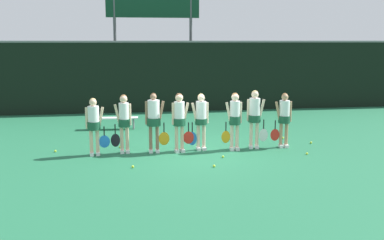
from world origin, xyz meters
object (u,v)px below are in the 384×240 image
scoreboard (153,15)px  player_5 (235,116)px  player_7 (284,116)px  tennis_ball_6 (182,138)px  player_2 (154,117)px  player_1 (124,119)px  player_6 (255,114)px  tennis_ball_3 (214,166)px  tennis_ball_1 (162,139)px  player_3 (179,117)px  tennis_ball_4 (133,167)px  tennis_ball_9 (223,157)px  tennis_ball_5 (311,143)px  player_4 (201,117)px  tennis_ball_2 (120,147)px  bench_courtside (113,119)px  tennis_ball_8 (55,151)px  tennis_ball_0 (307,154)px  tennis_ball_7 (283,138)px  player_0 (94,122)px

scoreboard → player_5: 9.96m
player_7 → tennis_ball_6: 3.48m
scoreboard → player_7: bearing=-69.9°
player_2 → player_7: bearing=1.0°
player_1 → player_6: player_6 is taller
tennis_ball_3 → player_6: bearing=49.0°
scoreboard → tennis_ball_1: scoreboard is taller
player_3 → tennis_ball_3: (0.68, -1.76, -1.01)m
tennis_ball_4 → player_7: bearing=19.0°
player_2 → tennis_ball_9: player_2 is taller
player_7 → tennis_ball_4: 5.03m
tennis_ball_1 → tennis_ball_5: (4.67, -1.26, 0.00)m
player_4 → tennis_ball_2: bearing=163.4°
scoreboard → tennis_ball_9: (1.19, -10.02, -4.45)m
player_7 → tennis_ball_5: player_7 is taller
tennis_ball_4 → tennis_ball_5: (5.72, 1.92, -0.00)m
player_5 → player_3: bearing=-177.4°
player_6 → bench_courtside: bearing=150.9°
player_3 → tennis_ball_8: 3.82m
player_1 → tennis_ball_0: (5.22, -1.06, -0.98)m
bench_courtside → tennis_ball_4: (0.59, -5.35, -0.35)m
player_7 → tennis_ball_7: 1.54m
player_0 → tennis_ball_8: size_ratio=24.68×
player_1 → player_3: 1.62m
player_7 → tennis_ball_9: bearing=-150.9°
player_0 → player_4: player_4 is taller
player_6 → tennis_ball_0: (1.28, -1.03, -1.03)m
bench_courtside → player_5: 5.36m
tennis_ball_6 → tennis_ball_7: tennis_ball_7 is taller
player_1 → player_3: player_3 is taller
player_0 → tennis_ball_6: 3.37m
player_0 → player_7: size_ratio=0.98×
player_1 → tennis_ball_6: 2.64m
tennis_ball_7 → tennis_ball_8: size_ratio=1.01×
player_1 → tennis_ball_5: (5.92, 0.26, -0.98)m
player_1 → tennis_ball_8: player_1 is taller
player_5 → tennis_ball_5: player_5 is taller
scoreboard → tennis_ball_8: (-3.58, -8.62, -4.45)m
tennis_ball_1 → tennis_ball_6: bearing=1.6°
tennis_ball_6 → scoreboard: bearing=92.8°
player_3 → player_5: size_ratio=1.01×
player_5 → player_7: bearing=7.5°
tennis_ball_0 → tennis_ball_4: tennis_ball_4 is taller
tennis_ball_1 → tennis_ball_4: size_ratio=0.96×
tennis_ball_7 → tennis_ball_9: (-2.54, -2.10, -0.00)m
player_1 → player_7: size_ratio=1.02×
bench_courtside → tennis_ball_8: size_ratio=28.29×
bench_courtside → tennis_ball_3: size_ratio=28.14×
player_6 → player_7: 0.93m
player_4 → tennis_ball_8: (-4.31, 0.39, -0.98)m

